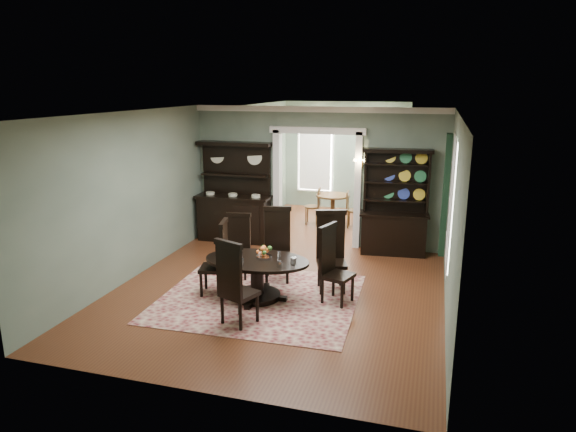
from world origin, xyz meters
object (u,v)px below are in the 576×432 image
at_px(welsh_dresser, 394,216).
at_px(parlor_table, 333,205).
at_px(sideboard, 235,207).
at_px(dining_table, 257,271).

relative_size(welsh_dresser, parlor_table, 2.60).
xyz_separation_m(sideboard, welsh_dresser, (3.55, 0.02, 0.02)).
height_order(sideboard, parlor_table, sideboard).
distance_m(sideboard, parlor_table, 2.66).
xyz_separation_m(welsh_dresser, parlor_table, (-1.66, 1.84, -0.28)).
bearing_deg(parlor_table, sideboard, -135.27).
bearing_deg(parlor_table, welsh_dresser, -47.98).
relative_size(dining_table, parlor_table, 2.07).
height_order(dining_table, welsh_dresser, welsh_dresser).
bearing_deg(sideboard, welsh_dresser, -0.77).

